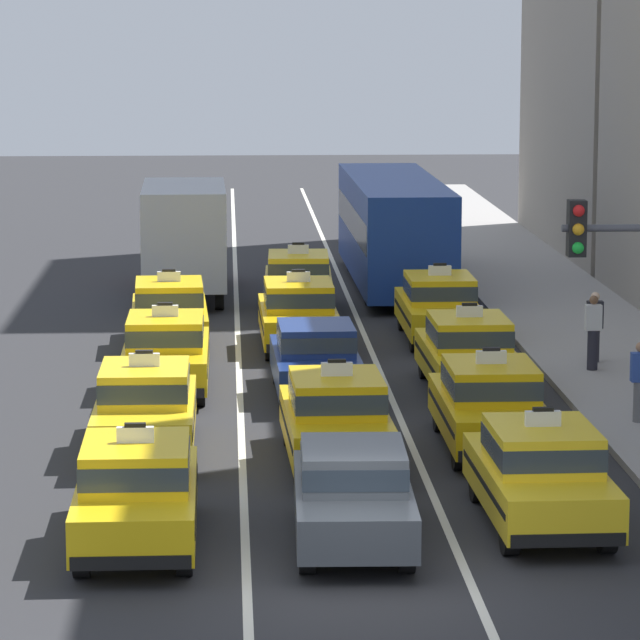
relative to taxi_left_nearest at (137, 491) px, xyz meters
The scene contains 22 objects.
ground_plane 4.15m from the taxi_left_nearest, 36.75° to the right, with size 160.00×160.00×0.00m, color #2B2B2D.
lane_stripe_left_center 17.67m from the taxi_left_nearest, 84.64° to the left, with size 0.14×80.00×0.01m, color silver.
lane_stripe_center_right 18.25m from the taxi_left_nearest, 74.58° to the left, with size 0.14×80.00×0.01m, color silver.
sidewalk_curb 16.37m from the taxi_left_nearest, 50.28° to the left, with size 4.00×90.00×0.15m, color #9E9993.
taxi_left_nearest is the anchor object (origin of this frame).
taxi_left_second 6.06m from the taxi_left_nearest, 91.21° to the left, with size 1.83×4.57×1.96m.
taxi_left_third 11.64m from the taxi_left_nearest, 89.65° to the left, with size 1.84×4.57×1.96m.
taxi_left_fourth 16.79m from the taxi_left_nearest, 90.03° to the left, with size 1.97×4.62×1.96m.
box_truck_left_fifth 25.00m from the taxi_left_nearest, 89.57° to the left, with size 2.39×7.00×3.27m.
sedan_center_nearest 3.29m from the taxi_left_nearest, ahead, with size 1.87×4.34×1.58m.
taxi_center_second 6.01m from the taxi_left_nearest, 56.23° to the left, with size 1.93×4.60×1.96m.
sedan_center_third 11.41m from the taxi_left_nearest, 73.40° to the left, with size 1.85×4.34×1.58m.
taxi_center_fourth 16.89m from the taxi_left_nearest, 79.39° to the left, with size 1.88×4.58×1.96m.
taxi_center_fifth 22.04m from the taxi_left_nearest, 81.37° to the left, with size 1.95×4.61×1.96m.
taxi_right_nearest 6.38m from the taxi_left_nearest, ahead, with size 1.90×4.59×1.96m.
taxi_right_second 8.67m from the taxi_left_nearest, 43.81° to the left, with size 1.83×4.56×1.96m.
taxi_right_third 13.01m from the taxi_left_nearest, 59.83° to the left, with size 1.86×4.58×1.96m.
taxi_right_fourth 18.73m from the taxi_left_nearest, 69.27° to the left, with size 1.82×4.56×1.96m.
bus_right_fifth 27.40m from the taxi_left_nearest, 76.65° to the left, with size 2.61×11.22×3.22m.
pedestrian_near_crosswalk 16.92m from the taxi_left_nearest, 54.70° to the left, with size 0.36×0.24×1.62m.
pedestrian_by_storefront 16.03m from the taxi_left_nearest, 53.40° to the left, with size 0.36×0.24×1.68m.
pedestrian_far_corner 12.08m from the taxi_left_nearest, 38.67° to the left, with size 0.47×0.24×1.59m.
Camera 1 is at (-1.83, -24.82, 8.07)m, focal length 103.39 mm.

